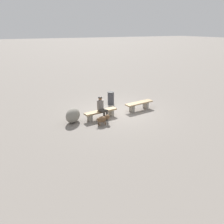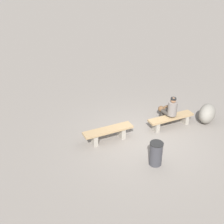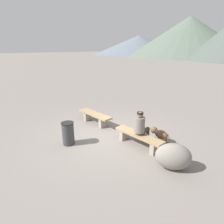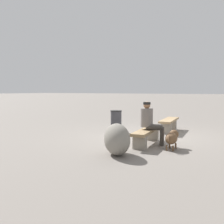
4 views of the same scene
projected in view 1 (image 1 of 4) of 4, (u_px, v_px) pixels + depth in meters
ground at (117, 112)px, 12.62m from camera, size 210.00×210.00×0.06m
bench_left at (139, 105)px, 12.71m from camera, size 1.84×0.62×0.47m
bench_right at (101, 113)px, 11.53m from camera, size 1.88×0.58×0.43m
seated_person at (101, 106)px, 11.31m from camera, size 0.44×0.67×1.23m
dog at (103, 119)px, 10.76m from camera, size 0.79×0.34×0.48m
trash_bin at (111, 98)px, 13.68m from camera, size 0.43×0.43×0.80m
boulder at (73, 115)px, 11.00m from camera, size 1.12×1.10×0.76m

